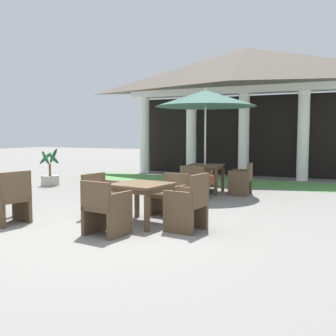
% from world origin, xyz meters
% --- Properties ---
extents(ground_plane, '(60.00, 60.00, 0.00)m').
position_xyz_m(ground_plane, '(0.00, 0.00, 0.00)').
color(ground_plane, gray).
extents(background_pavilion, '(9.28, 2.63, 4.57)m').
position_xyz_m(background_pavilion, '(0.00, 8.75, 3.49)').
color(background_pavilion, white).
rests_on(background_pavilion, ground).
extents(lawn_strip, '(11.08, 2.04, 0.01)m').
position_xyz_m(lawn_strip, '(0.00, 7.11, 0.00)').
color(lawn_strip, '#519347').
rests_on(lawn_strip, ground).
extents(patio_table_near_foreground, '(0.94, 0.94, 0.76)m').
position_xyz_m(patio_table_near_foreground, '(0.03, 4.64, 0.65)').
color(patio_table_near_foreground, brown).
rests_on(patio_table_near_foreground, ground).
extents(patio_umbrella_near_foreground, '(2.65, 2.65, 2.78)m').
position_xyz_m(patio_umbrella_near_foreground, '(0.03, 4.64, 2.48)').
color(patio_umbrella_near_foreground, '#2D2D2D').
rests_on(patio_umbrella_near_foreground, ground).
extents(patio_chair_near_foreground_south, '(0.65, 0.61, 0.81)m').
position_xyz_m(patio_chair_near_foreground_south, '(0.12, 3.67, 0.40)').
color(patio_chair_near_foreground_south, brown).
rests_on(patio_chair_near_foreground_south, ground).
extents(patio_chair_near_foreground_east, '(0.59, 0.61, 0.82)m').
position_xyz_m(patio_chair_near_foreground_east, '(1.01, 4.73, 0.39)').
color(patio_chair_near_foreground_east, brown).
rests_on(patio_chair_near_foreground_east, ground).
extents(patio_table_mid_left, '(1.03, 1.03, 0.71)m').
position_xyz_m(patio_table_mid_left, '(0.31, 0.73, 0.62)').
color(patio_table_mid_left, brown).
rests_on(patio_table_mid_left, ground).
extents(patio_chair_mid_left_west, '(0.58, 0.68, 0.83)m').
position_xyz_m(patio_chair_mid_left_west, '(-0.62, 0.84, 0.41)').
color(patio_chair_mid_left_west, brown).
rests_on(patio_chair_mid_left_west, ground).
extents(patio_chair_mid_left_north, '(0.65, 0.65, 0.79)m').
position_xyz_m(patio_chair_mid_left_north, '(0.42, 1.66, 0.38)').
color(patio_chair_mid_left_north, brown).
rests_on(patio_chair_mid_left_north, ground).
extents(patio_chair_mid_left_east, '(0.61, 0.62, 0.94)m').
position_xyz_m(patio_chair_mid_left_east, '(1.24, 0.61, 0.43)').
color(patio_chair_mid_left_east, brown).
rests_on(patio_chair_mid_left_east, ground).
extents(patio_chair_mid_left_south, '(0.65, 0.62, 0.86)m').
position_xyz_m(patio_chair_mid_left_south, '(0.19, -0.20, 0.42)').
color(patio_chair_mid_left_south, brown).
rests_on(patio_chair_mid_left_south, ground).
extents(patio_chair_mid_right_east, '(0.61, 0.66, 0.94)m').
position_xyz_m(patio_chair_mid_right_east, '(-1.73, -0.31, 0.43)').
color(patio_chair_mid_right_east, brown).
rests_on(patio_chair_mid_right_east, ground).
extents(potted_palm_left_edge, '(0.56, 0.55, 1.15)m').
position_xyz_m(potted_palm_left_edge, '(-4.72, 3.97, 0.29)').
color(potted_palm_left_edge, '#B2AD9E').
rests_on(potted_palm_left_edge, ground).
extents(terracotta_urn, '(0.25, 0.25, 0.47)m').
position_xyz_m(terracotta_urn, '(-0.22, 5.89, 0.20)').
color(terracotta_urn, '#9E5633').
rests_on(terracotta_urn, ground).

